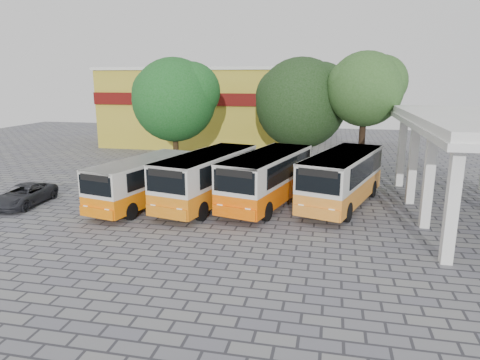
% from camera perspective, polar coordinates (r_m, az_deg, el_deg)
% --- Properties ---
extents(ground, '(90.00, 90.00, 0.00)m').
position_cam_1_polar(ground, '(21.27, 2.94, -6.41)').
color(ground, slate).
rests_on(ground, ground).
extents(terminal_shelter, '(6.80, 15.80, 5.40)m').
position_cam_1_polar(terminal_shelter, '(24.98, 29.41, 6.43)').
color(terminal_shelter, silver).
rests_on(terminal_shelter, ground).
extents(shophouse_block, '(20.40, 10.40, 8.30)m').
position_cam_1_polar(shophouse_block, '(47.98, -5.11, 9.72)').
color(shophouse_block, '#AA9725').
rests_on(shophouse_block, ground).
extents(bus_far_left, '(3.91, 7.90, 2.71)m').
position_cam_1_polar(bus_far_left, '(25.13, -12.85, 0.10)').
color(bus_far_left, orange).
rests_on(bus_far_left, ground).
extents(bus_centre_left, '(4.35, 8.80, 3.02)m').
position_cam_1_polar(bus_centre_left, '(24.70, -4.35, 0.60)').
color(bus_centre_left, orange).
rests_on(bus_centre_left, ground).
extents(bus_centre_right, '(4.57, 8.85, 3.02)m').
position_cam_1_polar(bus_centre_right, '(24.65, 3.68, 0.59)').
color(bus_centre_right, '#ED5B00').
rests_on(bus_centre_right, ground).
extents(bus_far_right, '(5.01, 9.01, 3.06)m').
position_cam_1_polar(bus_far_right, '(25.14, 13.50, 0.54)').
color(bus_far_right, orange).
rests_on(bus_far_right, ground).
extents(tree_left, '(6.98, 6.64, 8.85)m').
position_cam_1_polar(tree_left, '(35.05, -8.63, 10.88)').
color(tree_left, '#3B2A16').
rests_on(tree_left, ground).
extents(tree_middle, '(7.62, 7.26, 8.88)m').
position_cam_1_polar(tree_middle, '(35.19, 8.29, 10.48)').
color(tree_middle, '#3C2A10').
rests_on(tree_middle, ground).
extents(tree_right, '(5.68, 5.40, 9.15)m').
position_cam_1_polar(tree_right, '(32.89, 16.49, 11.84)').
color(tree_right, black).
rests_on(tree_right, ground).
extents(parked_car, '(2.23, 4.43, 1.20)m').
position_cam_1_polar(parked_car, '(27.82, -26.86, -1.80)').
color(parked_car, '#222328').
rests_on(parked_car, ground).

